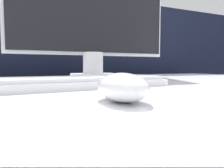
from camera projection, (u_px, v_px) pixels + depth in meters
partition_panel at (46, 99)px, 1.22m from camera, size 5.00×0.03×1.19m
computer_mouse_near at (122, 87)px, 0.29m from camera, size 0.07×0.11×0.04m
keyboard at (72, 83)px, 0.47m from camera, size 0.45×0.16×0.02m
monitor at (93, 16)px, 0.84m from camera, size 0.64×0.18×0.45m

